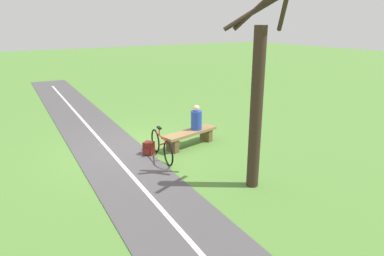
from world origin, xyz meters
name	(u,v)px	position (x,y,z in m)	size (l,w,h in m)	color
ground_plane	(135,149)	(0.00, 0.00, 0.00)	(80.00, 80.00, 0.00)	#548438
paved_path	(173,223)	(0.95, 4.00, 0.01)	(1.97, 36.00, 0.02)	#4C494C
path_centre_line	(173,222)	(0.95, 4.00, 0.02)	(0.10, 32.00, 0.00)	silver
bench	(190,136)	(-1.51, 0.62, 0.32)	(1.90, 0.82, 0.46)	#937047
person_seated	(196,119)	(-1.77, 0.56, 0.79)	(0.39, 0.39, 0.76)	#2847B7
bicycle	(161,146)	(-0.32, 1.07, 0.36)	(0.29, 1.74, 0.86)	black
backpack	(149,148)	(-0.15, 0.62, 0.18)	(0.37, 0.36, 0.37)	maroon
tree_near_bench	(257,94)	(-1.40, 3.54, 2.12)	(1.34, 1.68, 4.49)	#38281E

